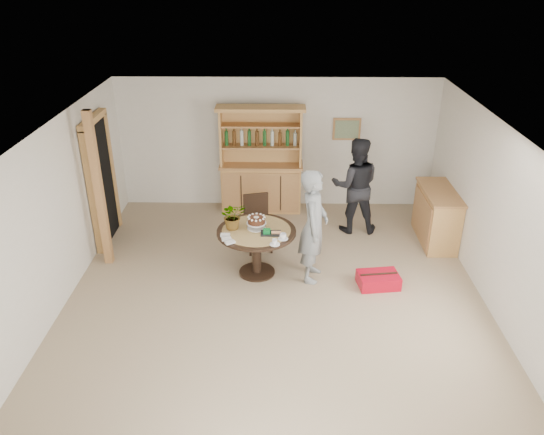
{
  "coord_description": "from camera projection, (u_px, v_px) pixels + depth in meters",
  "views": [
    {
      "loc": [
        0.04,
        -6.15,
        4.46
      ],
      "look_at": [
        -0.06,
        0.73,
        1.05
      ],
      "focal_mm": 35.0,
      "sensor_mm": 36.0,
      "label": 1
    }
  ],
  "objects": [
    {
      "name": "pine_post",
      "position": [
        99.0,
        191.0,
        8.05
      ],
      "size": [
        0.12,
        0.12,
        2.5
      ],
      "primitive_type": "cube",
      "color": "#B3834B",
      "rests_on": "ground"
    },
    {
      "name": "doorway",
      "position": [
        101.0,
        180.0,
        8.83
      ],
      "size": [
        0.13,
        1.1,
        2.18
      ],
      "color": "black",
      "rests_on": "ground"
    },
    {
      "name": "room_shell",
      "position": [
        276.0,
        194.0,
        6.73
      ],
      "size": [
        6.04,
        7.04,
        2.52
      ],
      "color": "white",
      "rests_on": "ground"
    },
    {
      "name": "sideboard",
      "position": [
        437.0,
        216.0,
        9.04
      ],
      "size": [
        0.54,
        1.26,
        0.94
      ],
      "color": "tan",
      "rests_on": "ground"
    },
    {
      "name": "ground",
      "position": [
        275.0,
        307.0,
        7.49
      ],
      "size": [
        7.0,
        7.0,
        0.0
      ],
      "primitive_type": "plane",
      "color": "tan",
      "rests_on": "ground"
    },
    {
      "name": "dining_chair",
      "position": [
        257.0,
        219.0,
        8.8
      ],
      "size": [
        0.51,
        0.51,
        0.95
      ],
      "rotation": [
        0.0,
        0.0,
        0.26
      ],
      "color": "black",
      "rests_on": "ground"
    },
    {
      "name": "coffee_cup_b",
      "position": [
        275.0,
        242.0,
        7.54
      ],
      "size": [
        0.15,
        0.15,
        0.08
      ],
      "color": "white",
      "rests_on": "dining_table"
    },
    {
      "name": "adult_person",
      "position": [
        355.0,
        186.0,
        9.23
      ],
      "size": [
        0.85,
        0.67,
        1.73
      ],
      "primitive_type": "imported",
      "rotation": [
        0.0,
        0.0,
        3.12
      ],
      "color": "black",
      "rests_on": "ground"
    },
    {
      "name": "gift_tray",
      "position": [
        270.0,
        232.0,
        7.84
      ],
      "size": [
        0.3,
        0.2,
        0.08
      ],
      "color": "black",
      "rests_on": "dining_table"
    },
    {
      "name": "red_suitcase",
      "position": [
        378.0,
        280.0,
        7.93
      ],
      "size": [
        0.65,
        0.47,
        0.21
      ],
      "rotation": [
        0.0,
        0.0,
        0.13
      ],
      "color": "red",
      "rests_on": "ground"
    },
    {
      "name": "napkins",
      "position": [
        227.0,
        239.0,
        7.68
      ],
      "size": [
        0.24,
        0.33,
        0.03
      ],
      "color": "white",
      "rests_on": "dining_table"
    },
    {
      "name": "coffee_cup_a",
      "position": [
        283.0,
        237.0,
        7.69
      ],
      "size": [
        0.15,
        0.15,
        0.09
      ],
      "color": "white",
      "rests_on": "dining_table"
    },
    {
      "name": "flower_vase",
      "position": [
        233.0,
        216.0,
        7.92
      ],
      "size": [
        0.47,
        0.44,
        0.42
      ],
      "primitive_type": "imported",
      "rotation": [
        0.0,
        0.0,
        0.35
      ],
      "color": "#3F7233",
      "rests_on": "dining_table"
    },
    {
      "name": "teen_boy",
      "position": [
        314.0,
        226.0,
        7.81
      ],
      "size": [
        0.53,
        0.71,
        1.76
      ],
      "primitive_type": "imported",
      "rotation": [
        0.0,
        0.0,
        1.39
      ],
      "color": "gray",
      "rests_on": "ground"
    },
    {
      "name": "birthday_cake",
      "position": [
        256.0,
        221.0,
        7.95
      ],
      "size": [
        0.3,
        0.3,
        0.2
      ],
      "color": "white",
      "rests_on": "dining_table"
    },
    {
      "name": "hutch",
      "position": [
        261.0,
        176.0,
        10.1
      ],
      "size": [
        1.62,
        0.54,
        2.04
      ],
      "color": "tan",
      "rests_on": "ground"
    },
    {
      "name": "dining_table",
      "position": [
        257.0,
        239.0,
        8.03
      ],
      "size": [
        1.2,
        1.2,
        0.76
      ],
      "color": "black",
      "rests_on": "ground"
    }
  ]
}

